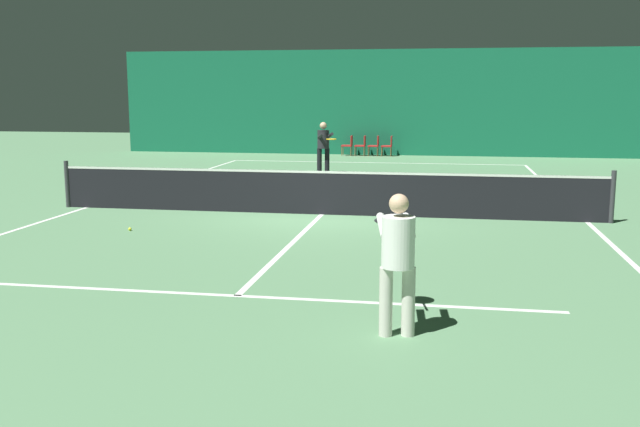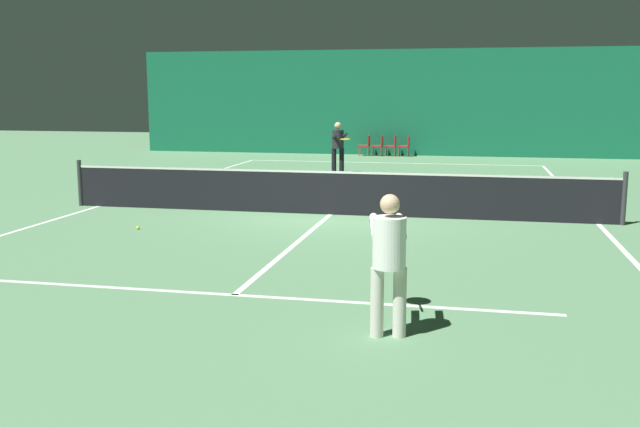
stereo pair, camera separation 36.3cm
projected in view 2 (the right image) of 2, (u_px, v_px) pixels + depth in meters
ground_plane at (330, 215)px, 15.44m from camera, size 60.00×60.00×0.00m
backdrop_curtain at (402, 103)px, 29.97m from camera, size 23.00×0.12×4.42m
court_line_baseline_far at (392, 163)px, 26.91m from camera, size 11.00×0.10×0.00m
court_line_service_far at (371, 180)px, 21.61m from camera, size 8.25×0.10×0.00m
court_line_service_near at (234, 295)px, 9.27m from camera, size 8.25×0.10×0.00m
court_line_sideline_left at (99, 206)px, 16.57m from camera, size 0.10×23.80×0.00m
court_line_sideline_right at (598, 224)px, 14.31m from camera, size 0.10×23.80×0.00m
court_line_centre at (330, 214)px, 15.44m from camera, size 0.10×12.80×0.00m
tennis_net at (330, 191)px, 15.36m from camera, size 12.00×0.10×1.07m
player_near at (389, 254)px, 7.59m from camera, size 0.59×1.34×1.55m
player_far at (338, 144)px, 23.22m from camera, size 0.88×1.38×1.67m
courtside_chair_0 at (366, 144)px, 30.02m from camera, size 0.44×0.44×0.84m
courtside_chair_1 at (379, 144)px, 29.90m from camera, size 0.44×0.44×0.84m
courtside_chair_2 at (392, 144)px, 29.79m from camera, size 0.44×0.44×0.84m
courtside_chair_3 at (406, 145)px, 29.67m from camera, size 0.44×0.44×0.84m
tennis_ball at (138, 228)px, 13.73m from camera, size 0.07×0.07×0.07m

